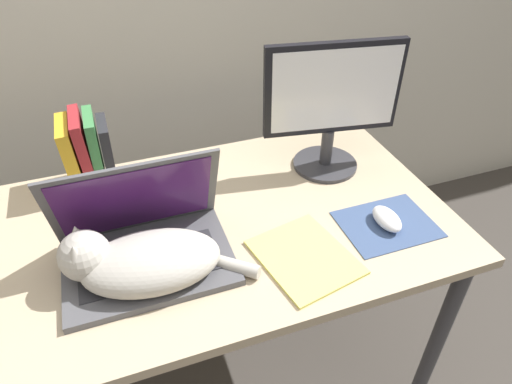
{
  "coord_description": "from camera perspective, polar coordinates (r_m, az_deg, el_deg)",
  "views": [
    {
      "loc": [
        -0.13,
        -0.52,
        1.54
      ],
      "look_at": [
        0.17,
        0.33,
        0.84
      ],
      "focal_mm": 32.0,
      "sensor_mm": 36.0,
      "label": 1
    }
  ],
  "objects": [
    {
      "name": "cat",
      "position": [
        1.05,
        -14.35,
        -8.32
      ],
      "size": [
        0.43,
        0.21,
        0.14
      ],
      "color": "#B2ADA3",
      "rests_on": "desk"
    },
    {
      "name": "notepad",
      "position": [
        1.11,
        6.11,
        -8.07
      ],
      "size": [
        0.24,
        0.27,
        0.01
      ],
      "color": "#E5DB6B",
      "rests_on": "desk"
    },
    {
      "name": "mousepad",
      "position": [
        1.24,
        16.05,
        -3.89
      ],
      "size": [
        0.24,
        0.19,
        0.0
      ],
      "color": "#384C75",
      "rests_on": "desk"
    },
    {
      "name": "computer_mouse",
      "position": [
        1.23,
        16.04,
        -3.23
      ],
      "size": [
        0.06,
        0.1,
        0.04
      ],
      "color": "silver",
      "rests_on": "mousepad"
    },
    {
      "name": "book_row",
      "position": [
        1.36,
        -20.32,
        4.59
      ],
      "size": [
        0.13,
        0.15,
        0.22
      ],
      "color": "gold",
      "rests_on": "desk"
    },
    {
      "name": "external_monitor",
      "position": [
        1.32,
        9.44,
        10.76
      ],
      "size": [
        0.39,
        0.19,
        0.39
      ],
      "color": "#333338",
      "rests_on": "desk"
    },
    {
      "name": "laptop",
      "position": [
        1.1,
        -13.71,
        -6.23
      ],
      "size": [
        0.39,
        0.27,
        0.27
      ],
      "color": "#4C4C51",
      "rests_on": "desk"
    },
    {
      "name": "desk",
      "position": [
        1.25,
        -8.17,
        -7.06
      ],
      "size": [
        1.39,
        0.73,
        0.74
      ],
      "color": "tan",
      "rests_on": "ground_plane"
    }
  ]
}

